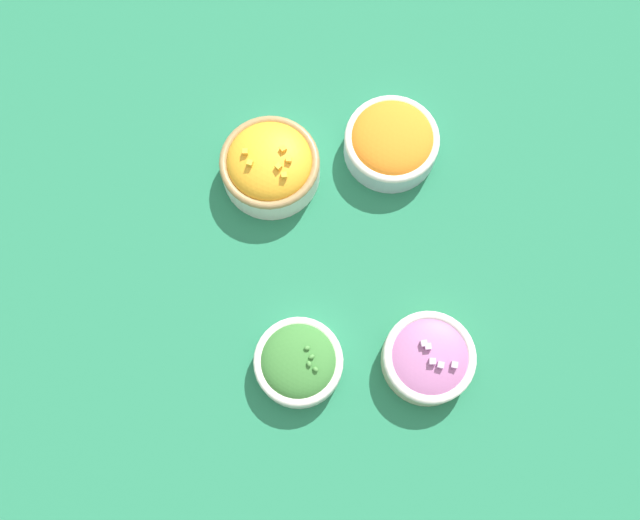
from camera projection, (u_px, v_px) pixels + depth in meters
name	position (u px, v px, depth m)	size (l,w,h in m)	color
ground_plane	(320.00, 266.00, 1.02)	(3.00, 3.00, 0.00)	#23704C
bowl_broccoli	(299.00, 362.00, 0.96)	(0.12, 0.12, 0.06)	silver
bowl_squash	(270.00, 165.00, 1.03)	(0.14, 0.14, 0.08)	silver
bowl_carrots	(392.00, 142.00, 1.04)	(0.14, 0.14, 0.06)	#B2C1CC
bowl_red_onion	(429.00, 358.00, 0.96)	(0.13, 0.13, 0.06)	beige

